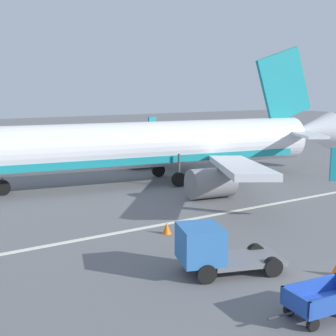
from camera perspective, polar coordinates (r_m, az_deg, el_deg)
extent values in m
cube|color=silver|center=(26.92, 1.39, -6.64)|extent=(120.00, 0.36, 0.01)
cylinder|color=silver|center=(36.87, -3.57, 2.85)|extent=(30.20, 8.67, 3.70)
cube|color=teal|center=(37.01, -3.56, 1.29)|extent=(27.21, 7.99, 0.56)
cone|color=silver|center=(45.42, 17.36, 4.39)|extent=(5.03, 4.22, 3.52)
cube|color=silver|center=(31.23, 8.74, 0.23)|extent=(9.03, 12.43, 1.35)
cylinder|color=gray|center=(32.20, 5.36, -1.85)|extent=(3.51, 2.61, 2.10)
cube|color=silver|center=(46.15, -2.15, 3.46)|extent=(5.32, 13.25, 1.35)
cube|color=teal|center=(53.03, -1.99, 5.33)|extent=(1.12, 0.43, 1.90)
cylinder|color=gray|center=(44.45, -2.91, 1.45)|extent=(3.51, 2.61, 2.10)
cube|color=teal|center=(43.15, 14.20, 9.93)|extent=(5.95, 1.36, 6.88)
cube|color=silver|center=(40.95, 16.86, 4.00)|extent=(4.01, 5.44, 0.24)
cube|color=silver|center=(46.03, 11.78, 4.83)|extent=(2.54, 5.41, 0.24)
cylinder|color=#4C4C51|center=(35.13, -19.93, -0.68)|extent=(0.20, 0.20, 2.04)
cylinder|color=black|center=(35.32, -19.84, -2.32)|extent=(1.16, 0.63, 1.10)
cylinder|color=#4C4C51|center=(36.00, 1.37, 0.16)|extent=(0.20, 0.20, 2.04)
cylinder|color=black|center=(36.18, 1.36, -1.44)|extent=(1.16, 0.63, 1.10)
cylinder|color=#4C4C51|center=(40.00, -1.21, 1.15)|extent=(0.20, 0.20, 2.04)
cylinder|color=black|center=(40.17, -1.21, -0.30)|extent=(1.16, 0.63, 1.10)
cube|color=#234CB2|center=(17.03, 18.64, -15.64)|extent=(2.64, 1.67, 0.08)
cube|color=#234CB2|center=(17.32, 17.15, -13.96)|extent=(2.50, 0.38, 0.55)
cube|color=#234CB2|center=(16.14, 15.54, -15.71)|extent=(0.26, 1.40, 0.55)
cylinder|color=#2D2D33|center=(15.94, 13.78, -17.40)|extent=(1.00, 0.19, 0.08)
cylinder|color=black|center=(16.19, 17.54, -18.00)|extent=(0.46, 0.21, 0.44)
cylinder|color=black|center=(16.92, 14.84, -16.58)|extent=(0.46, 0.21, 0.44)
cylinder|color=black|center=(18.11, 19.50, -15.01)|extent=(0.46, 0.21, 0.44)
cube|color=slate|center=(20.15, 9.46, -11.09)|extent=(3.55, 2.80, 0.20)
cube|color=#3370B7|center=(19.20, 4.03, -9.35)|extent=(2.22, 2.35, 1.50)
cube|color=#19232D|center=(18.93, 1.70, -9.13)|extent=(0.60, 1.55, 0.67)
cylinder|color=black|center=(18.78, 4.77, -12.92)|extent=(0.85, 0.54, 0.80)
cylinder|color=black|center=(20.29, 3.22, -11.12)|extent=(0.85, 0.54, 0.80)
cylinder|color=black|center=(19.82, 12.87, -11.88)|extent=(0.85, 0.54, 0.80)
cylinder|color=black|center=(21.26, 10.80, -10.28)|extent=(0.85, 0.54, 0.80)
cone|color=orange|center=(24.66, -0.15, -7.46)|extent=(0.47, 0.47, 0.62)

